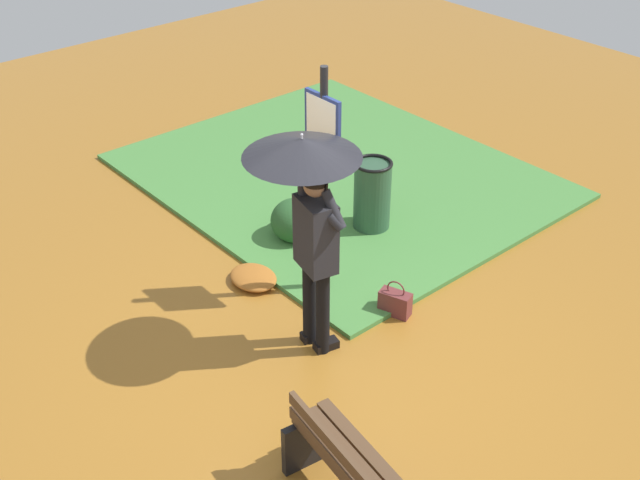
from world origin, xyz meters
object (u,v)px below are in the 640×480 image
object	(u,v)px
person_with_umbrella	(308,191)
info_sign_post	(323,158)
trash_bin	(372,196)
handbag	(395,303)

from	to	relation	value
person_with_umbrella	info_sign_post	size ratio (longest dim) A/B	0.89
person_with_umbrella	trash_bin	size ratio (longest dim) A/B	2.45
info_sign_post	trash_bin	world-z (taller)	info_sign_post
handbag	trash_bin	world-z (taller)	trash_bin
person_with_umbrella	handbag	size ratio (longest dim) A/B	5.53
info_sign_post	trash_bin	xyz separation A→B (m)	(0.51, -1.14, -1.03)
person_with_umbrella	info_sign_post	bearing A→B (deg)	-49.44
person_with_umbrella	info_sign_post	xyz separation A→B (m)	(0.52, -0.61, -0.11)
person_with_umbrella	handbag	world-z (taller)	person_with_umbrella
handbag	trash_bin	bearing A→B (deg)	-35.34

